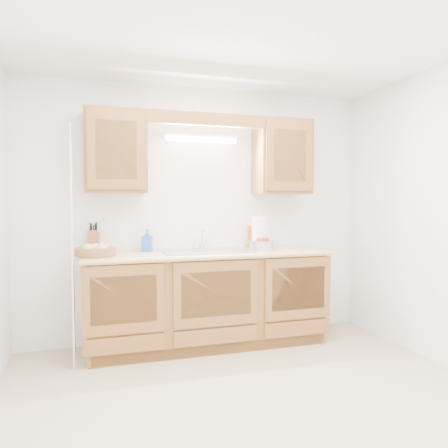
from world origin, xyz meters
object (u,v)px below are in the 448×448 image
object	(u,v)px
knife_block	(94,242)
paper_towel	(259,233)
fruit_basket	(95,250)
apple_bowl	(262,245)

from	to	relation	value
knife_block	paper_towel	size ratio (longest dim) A/B	0.78
fruit_basket	apple_bowl	distance (m)	1.56
fruit_basket	knife_block	xyz separation A→B (m)	(-0.01, 0.23, 0.06)
paper_towel	fruit_basket	bearing A→B (deg)	-177.94
paper_towel	apple_bowl	distance (m)	0.12
knife_block	apple_bowl	distance (m)	1.59
apple_bowl	paper_towel	bearing A→B (deg)	91.41
fruit_basket	apple_bowl	xyz separation A→B (m)	(1.56, -0.01, 0.01)
fruit_basket	paper_towel	distance (m)	1.56
fruit_basket	knife_block	world-z (taller)	knife_block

